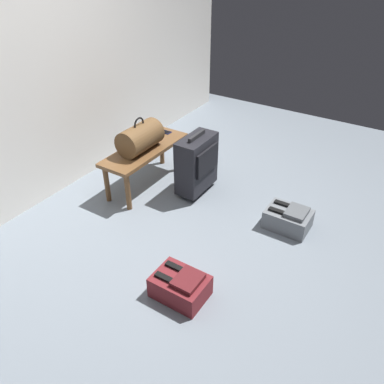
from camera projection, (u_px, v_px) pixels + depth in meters
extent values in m
plane|color=slate|center=(187.00, 246.00, 3.24)|extent=(6.60, 6.60, 0.00)
cube|color=silver|center=(22.00, 47.00, 3.18)|extent=(6.00, 0.10, 2.80)
cube|color=brown|center=(145.00, 149.00, 3.83)|extent=(1.00, 0.36, 0.04)
cylinder|color=brown|center=(128.00, 192.00, 3.58)|extent=(0.05, 0.05, 0.38)
cylinder|color=brown|center=(181.00, 154.00, 4.20)|extent=(0.05, 0.05, 0.38)
cylinder|color=brown|center=(107.00, 184.00, 3.69)|extent=(0.05, 0.05, 0.38)
cylinder|color=brown|center=(162.00, 148.00, 4.31)|extent=(0.05, 0.05, 0.38)
cylinder|color=brown|center=(140.00, 138.00, 3.71)|extent=(0.44, 0.26, 0.26)
torus|color=black|center=(139.00, 124.00, 3.63)|extent=(0.14, 0.02, 0.14)
cube|color=#191E4C|center=(164.00, 132.00, 4.12)|extent=(0.07, 0.14, 0.01)
cube|color=black|center=(164.00, 131.00, 4.11)|extent=(0.06, 0.13, 0.00)
cube|color=black|center=(196.00, 163.00, 3.76)|extent=(0.45, 0.22, 0.54)
cube|color=black|center=(208.00, 160.00, 3.67)|extent=(0.36, 0.02, 0.24)
cube|color=#262628|center=(197.00, 136.00, 3.60)|extent=(0.25, 0.03, 0.04)
cylinder|color=black|center=(181.00, 194.00, 3.85)|extent=(0.02, 0.05, 0.05)
cylinder|color=black|center=(198.00, 180.00, 4.07)|extent=(0.02, 0.05, 0.05)
cube|color=maroon|center=(180.00, 286.00, 2.76)|extent=(0.28, 0.38, 0.17)
cube|color=#55181C|center=(188.00, 280.00, 2.67)|extent=(0.21, 0.17, 0.04)
cube|color=black|center=(167.00, 279.00, 2.69)|extent=(0.04, 0.19, 0.02)
cube|color=black|center=(177.00, 268.00, 2.78)|extent=(0.04, 0.19, 0.02)
cube|color=slate|center=(288.00, 219.00, 3.41)|extent=(0.28, 0.38, 0.17)
cube|color=#515559|center=(297.00, 212.00, 3.32)|extent=(0.21, 0.17, 0.04)
cube|color=black|center=(279.00, 212.00, 3.34)|extent=(0.04, 0.19, 0.02)
cube|color=black|center=(285.00, 204.00, 3.43)|extent=(0.04, 0.19, 0.02)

